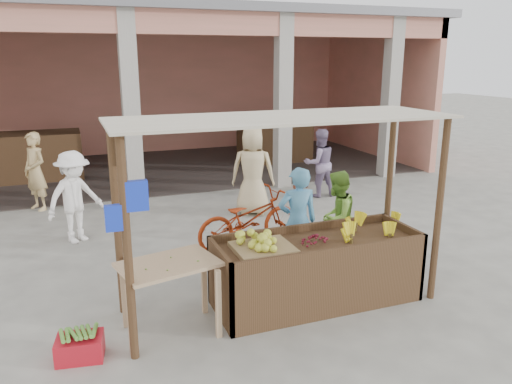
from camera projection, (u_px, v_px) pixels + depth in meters
name	position (u px, v px, depth m)	size (l,w,h in m)	color
ground	(280.00, 307.00, 6.27)	(60.00, 60.00, 0.00)	slate
market_building	(153.00, 70.00, 13.64)	(14.40, 6.40, 4.20)	#DF8774
fruit_stall	(316.00, 272.00, 6.33)	(2.60, 0.95, 0.80)	#4E331F
stall_awning	(279.00, 152.00, 5.80)	(4.09, 1.35, 2.39)	#4E331F
banana_heap	(370.00, 227.00, 6.53)	(1.00, 0.54, 0.18)	yellow
melon_tray	(263.00, 244.00, 5.95)	(0.70, 0.61, 0.19)	olive
berry_heap	(316.00, 239.00, 6.17)	(0.40, 0.32, 0.13)	maroon
side_table	(169.00, 274.00, 5.54)	(1.18, 0.92, 0.85)	tan
papaya_pile	(168.00, 254.00, 5.47)	(0.73, 0.42, 0.21)	#478E2E
red_crate	(80.00, 348.00, 5.18)	(0.47, 0.34, 0.24)	#B51320
plantain_bundle	(79.00, 334.00, 5.14)	(0.35, 0.25, 0.07)	#599636
produce_sacks	(301.00, 178.00, 11.85)	(0.72, 0.45, 0.55)	maroon
vendor_blue	(298.00, 218.00, 7.05)	(0.63, 0.46, 1.68)	#5097C4
vendor_green	(337.00, 216.00, 7.45)	(0.73, 0.42, 1.51)	#79B13A
motorcycle	(249.00, 218.00, 8.17)	(1.91, 0.66, 1.00)	maroon
shopper_a	(74.00, 194.00, 8.31)	(1.08, 0.54, 1.69)	white
shopper_c	(253.00, 166.00, 9.77)	(0.94, 0.61, 1.95)	tan
shopper_e	(35.00, 170.00, 10.10)	(0.62, 0.47, 1.67)	tan
shopper_f	(319.00, 160.00, 11.10)	(0.81, 0.47, 1.66)	gray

